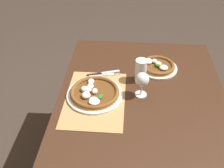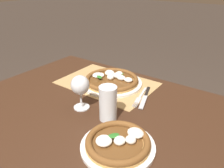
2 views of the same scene
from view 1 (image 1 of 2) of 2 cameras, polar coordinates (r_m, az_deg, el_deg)
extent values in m
plane|color=#382D26|center=(2.12, 5.05, -17.02)|extent=(24.00, 24.00, 0.00)
cube|color=#382114|center=(1.58, 6.50, -2.21)|extent=(1.17, 0.98, 0.04)
cube|color=#382114|center=(2.24, -5.36, -0.02)|extent=(0.07, 0.07, 0.70)
cube|color=#382114|center=(2.28, 16.50, -1.05)|extent=(0.07, 0.07, 0.70)
cube|color=#A88451|center=(1.51, -3.69, -3.18)|extent=(0.50, 0.34, 0.00)
cylinder|color=silver|center=(1.53, -3.77, -2.31)|extent=(0.33, 0.33, 0.01)
cylinder|color=tan|center=(1.52, -3.79, -1.99)|extent=(0.29, 0.29, 0.01)
torus|color=brown|center=(1.51, -3.80, -1.71)|extent=(0.29, 0.29, 0.02)
cylinder|color=brown|center=(1.52, -3.80, -1.81)|extent=(0.23, 0.23, 0.00)
ellipsoid|color=white|center=(1.50, -3.80, -1.57)|extent=(0.04, 0.03, 0.03)
ellipsoid|color=white|center=(1.52, -5.19, -1.14)|extent=(0.04, 0.04, 0.03)
ellipsoid|color=white|center=(1.44, -3.90, -3.80)|extent=(0.06, 0.06, 0.02)
ellipsoid|color=white|center=(1.45, -4.01, -3.50)|extent=(0.05, 0.05, 0.02)
ellipsoid|color=white|center=(1.58, -4.59, 0.56)|extent=(0.05, 0.04, 0.02)
ellipsoid|color=white|center=(1.52, -5.98, -1.08)|extent=(0.04, 0.05, 0.03)
ellipsoid|color=white|center=(1.54, -4.75, -0.43)|extent=(0.05, 0.04, 0.03)
ellipsoid|color=white|center=(1.48, -5.67, -2.41)|extent=(0.05, 0.05, 0.03)
ellipsoid|color=#286B23|center=(1.46, -2.54, -2.66)|extent=(0.05, 0.04, 0.00)
ellipsoid|color=#286B23|center=(1.52, -5.85, -0.75)|extent=(0.04, 0.05, 0.00)
cylinder|color=silver|center=(1.77, 9.93, 3.48)|extent=(0.26, 0.26, 0.01)
cylinder|color=tan|center=(1.76, 9.97, 3.77)|extent=(0.22, 0.22, 0.01)
torus|color=brown|center=(1.75, 10.00, 4.03)|extent=(0.22, 0.22, 0.02)
cylinder|color=brown|center=(1.76, 9.99, 3.94)|extent=(0.17, 0.17, 0.00)
ellipsoid|color=white|center=(1.76, 10.06, 4.39)|extent=(0.04, 0.04, 0.03)
ellipsoid|color=white|center=(1.78, 9.20, 4.97)|extent=(0.04, 0.04, 0.03)
ellipsoid|color=white|center=(1.77, 7.93, 4.94)|extent=(0.06, 0.05, 0.03)
ellipsoid|color=white|center=(1.73, 11.17, 3.54)|extent=(0.06, 0.06, 0.03)
ellipsoid|color=#286B23|center=(1.73, 10.10, 4.09)|extent=(0.04, 0.05, 0.00)
cylinder|color=silver|center=(1.54, 6.28, -2.26)|extent=(0.07, 0.07, 0.00)
cylinder|color=silver|center=(1.52, 6.37, -1.27)|extent=(0.01, 0.01, 0.06)
ellipsoid|color=silver|center=(1.47, 6.57, 0.96)|extent=(0.08, 0.08, 0.08)
ellipsoid|color=#AD5B14|center=(1.48, 6.55, 0.65)|extent=(0.07, 0.07, 0.05)
cylinder|color=silver|center=(1.61, 6.31, 2.99)|extent=(0.07, 0.07, 0.15)
cylinder|color=black|center=(1.62, 6.27, 2.58)|extent=(0.07, 0.07, 0.12)
cylinder|color=silver|center=(1.58, 6.44, 4.50)|extent=(0.07, 0.07, 0.02)
cube|color=#B7B7BC|center=(1.67, -3.08, 1.84)|extent=(0.04, 0.11, 0.00)
cube|color=#B7B7BC|center=(1.68, -0.37, 2.08)|extent=(0.03, 0.05, 0.00)
cylinder|color=#B7B7BC|center=(1.68, 1.11, 2.03)|extent=(0.01, 0.04, 0.00)
cylinder|color=#B7B7BC|center=(1.68, 1.08, 2.15)|extent=(0.01, 0.04, 0.00)
cylinder|color=#B7B7BC|center=(1.69, 1.05, 2.27)|extent=(0.01, 0.04, 0.00)
cylinder|color=#B7B7BC|center=(1.69, 1.01, 2.39)|extent=(0.01, 0.04, 0.00)
cube|color=black|center=(1.69, -3.89, 2.12)|extent=(0.04, 0.09, 0.01)
cube|color=#B7B7BC|center=(1.70, -0.32, 2.62)|extent=(0.06, 0.12, 0.00)
camera|label=2|loc=(1.94, 26.21, 20.69)|focal=35.00mm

